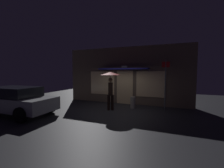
{
  "coord_description": "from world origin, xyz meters",
  "views": [
    {
      "loc": [
        3.09,
        -7.42,
        2.06
      ],
      "look_at": [
        -0.09,
        0.22,
        1.44
      ],
      "focal_mm": 24.61,
      "sensor_mm": 36.0,
      "label": 1
    }
  ],
  "objects_px": {
    "parked_car": "(15,100)",
    "sidewalk_bollard": "(133,103)",
    "person_with_umbrella": "(110,81)",
    "street_sign_post": "(165,82)"
  },
  "relations": [
    {
      "from": "person_with_umbrella",
      "to": "street_sign_post",
      "type": "height_order",
      "value": "street_sign_post"
    },
    {
      "from": "parked_car",
      "to": "sidewalk_bollard",
      "type": "bearing_deg",
      "value": 32.77
    },
    {
      "from": "parked_car",
      "to": "street_sign_post",
      "type": "height_order",
      "value": "street_sign_post"
    },
    {
      "from": "parked_car",
      "to": "sidewalk_bollard",
      "type": "xyz_separation_m",
      "value": [
        5.03,
        3.52,
        -0.37
      ]
    },
    {
      "from": "street_sign_post",
      "to": "sidewalk_bollard",
      "type": "xyz_separation_m",
      "value": [
        -1.74,
        -0.18,
        -1.21
      ]
    },
    {
      "from": "parked_car",
      "to": "person_with_umbrella",
      "type": "bearing_deg",
      "value": 30.48
    },
    {
      "from": "person_with_umbrella",
      "to": "sidewalk_bollard",
      "type": "relative_size",
      "value": 3.19
    },
    {
      "from": "person_with_umbrella",
      "to": "street_sign_post",
      "type": "bearing_deg",
      "value": -92.01
    },
    {
      "from": "sidewalk_bollard",
      "to": "person_with_umbrella",
      "type": "bearing_deg",
      "value": -137.09
    },
    {
      "from": "street_sign_post",
      "to": "sidewalk_bollard",
      "type": "distance_m",
      "value": 2.13
    }
  ]
}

